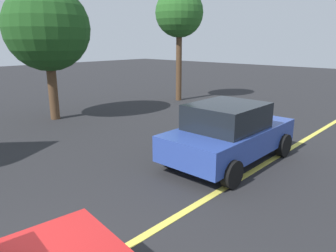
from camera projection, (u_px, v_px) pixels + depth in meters
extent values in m
cube|color=#E0D14C|center=(174.00, 218.00, 5.81)|extent=(28.00, 0.16, 0.01)
cube|color=#2D479E|center=(230.00, 138.00, 8.43)|extent=(3.97, 1.82, 0.64)
cube|color=black|center=(227.00, 116.00, 8.13)|extent=(1.91, 1.60, 0.64)
cylinder|color=black|center=(227.00, 133.00, 10.07)|extent=(0.64, 0.22, 0.64)
cylinder|color=black|center=(283.00, 145.00, 8.88)|extent=(0.64, 0.22, 0.64)
cylinder|color=black|center=(170.00, 155.00, 8.15)|extent=(0.64, 0.22, 0.64)
cylinder|color=black|center=(232.00, 174.00, 6.96)|extent=(0.64, 0.22, 0.64)
cylinder|color=#513823|center=(53.00, 86.00, 12.91)|extent=(0.37, 0.37, 2.71)
sphere|color=#1E4C1C|center=(47.00, 28.00, 12.32)|extent=(3.30, 3.30, 3.30)
cylinder|color=#513823|center=(179.00, 64.00, 16.95)|extent=(0.30, 0.30, 3.85)
sphere|color=#286023|center=(179.00, 13.00, 16.28)|extent=(2.47, 2.47, 2.47)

